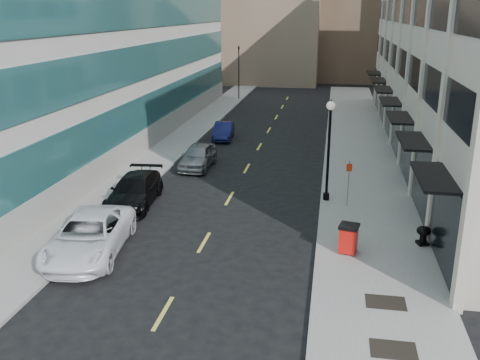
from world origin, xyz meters
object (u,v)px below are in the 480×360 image
(car_black_pickup, at_px, (134,191))
(car_silver_sedan, at_px, (198,156))
(car_blue_sedan, at_px, (224,131))
(car_white_van, at_px, (89,236))
(sign_post, at_px, (349,177))
(traffic_signal, at_px, (239,50))
(lamppost, at_px, (329,142))
(urn_planter, at_px, (424,233))
(trash_bin, at_px, (348,238))

(car_black_pickup, relative_size, car_silver_sedan, 1.18)
(car_black_pickup, height_order, car_blue_sedan, car_black_pickup)
(car_white_van, distance_m, sign_post, 13.25)
(traffic_signal, relative_size, car_blue_sedan, 1.72)
(car_silver_sedan, bearing_deg, car_white_van, -95.11)
(lamppost, bearing_deg, traffic_signal, 107.77)
(traffic_signal, height_order, car_blue_sedan, traffic_signal)
(car_white_van, distance_m, urn_planter, 14.46)
(car_blue_sedan, xyz_separation_m, sign_post, (9.60, -14.53, 1.07))
(lamppost, bearing_deg, trash_bin, -81.01)
(car_white_van, height_order, sign_post, sign_post)
(traffic_signal, distance_m, car_blue_sedan, 20.76)
(car_white_van, relative_size, lamppost, 1.11)
(traffic_signal, xyz_separation_m, car_blue_sedan, (2.30, -20.00, -5.05))
(car_blue_sedan, distance_m, urn_planter, 22.81)
(sign_post, height_order, urn_planter, sign_post)
(urn_planter, bearing_deg, car_blue_sedan, 124.14)
(car_black_pickup, xyz_separation_m, urn_planter, (14.40, -3.00, -0.12))
(traffic_signal, xyz_separation_m, car_white_van, (0.99, -42.00, -4.87))
(car_blue_sedan, bearing_deg, sign_post, -61.52)
(traffic_signal, xyz_separation_m, lamppost, (10.80, -33.70, -2.34))
(traffic_signal, relative_size, car_silver_sedan, 1.51)
(car_white_van, bearing_deg, urn_planter, 5.06)
(lamppost, height_order, urn_planter, lamppost)
(car_blue_sedan, bearing_deg, lamppost, -63.16)
(car_black_pickup, bearing_deg, car_white_van, -91.81)
(car_white_van, bearing_deg, sign_post, 26.96)
(lamppost, bearing_deg, car_white_van, -139.79)
(sign_post, bearing_deg, car_black_pickup, 170.93)
(car_black_pickup, xyz_separation_m, car_silver_sedan, (1.60, 7.50, -0.00))
(traffic_signal, height_order, trash_bin, traffic_signal)
(traffic_signal, distance_m, trash_bin, 42.26)
(lamppost, distance_m, urn_planter, 7.25)
(car_blue_sedan, distance_m, lamppost, 16.35)
(traffic_signal, distance_m, urn_planter, 42.01)
(sign_post, bearing_deg, car_white_van, -161.52)
(car_silver_sedan, xyz_separation_m, sign_post, (9.60, -6.15, 0.95))
(car_black_pickup, xyz_separation_m, sign_post, (11.20, 1.34, 0.95))
(traffic_signal, relative_size, car_white_van, 1.14)
(trash_bin, bearing_deg, lamppost, 111.87)
(car_silver_sedan, relative_size, urn_planter, 5.38)
(car_white_van, distance_m, trash_bin, 10.99)
(car_black_pickup, relative_size, urn_planter, 6.32)
(traffic_signal, bearing_deg, car_blue_sedan, -83.44)
(car_blue_sedan, height_order, trash_bin, trash_bin)
(car_white_van, xyz_separation_m, car_silver_sedan, (1.31, 13.62, -0.06))
(urn_planter, bearing_deg, lamppost, 129.74)
(car_white_van, bearing_deg, car_silver_sedan, 77.07)
(car_black_pickup, height_order, lamppost, lamppost)
(traffic_signal, xyz_separation_m, sign_post, (11.90, -34.53, -3.98))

